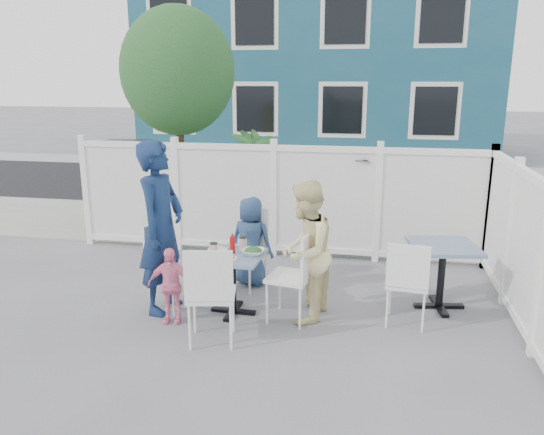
% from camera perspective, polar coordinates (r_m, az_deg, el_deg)
% --- Properties ---
extents(ground, '(80.00, 80.00, 0.00)m').
position_cam_1_polar(ground, '(5.61, -5.52, -11.69)').
color(ground, slate).
extents(near_sidewalk, '(24.00, 2.60, 0.01)m').
position_cam_1_polar(near_sidewalk, '(9.08, 1.21, -1.16)').
color(near_sidewalk, gray).
rests_on(near_sidewalk, ground).
extents(street, '(24.00, 5.00, 0.01)m').
position_cam_1_polar(street, '(12.64, 4.06, 3.35)').
color(street, black).
rests_on(street, ground).
extents(far_sidewalk, '(24.00, 1.60, 0.01)m').
position_cam_1_polar(far_sidewalk, '(15.68, 5.45, 5.54)').
color(far_sidewalk, gray).
rests_on(far_sidewalk, ground).
extents(building, '(11.00, 6.00, 6.00)m').
position_cam_1_polar(building, '(18.91, 5.16, 16.23)').
color(building, '#174E62').
rests_on(building, ground).
extents(fence_back, '(5.86, 0.08, 1.60)m').
position_cam_1_polar(fence_back, '(7.53, 0.19, 1.64)').
color(fence_back, white).
rests_on(fence_back, ground).
extents(fence_right, '(0.08, 3.66, 1.60)m').
position_cam_1_polar(fence_right, '(5.88, 25.57, -3.64)').
color(fence_right, white).
rests_on(fence_right, ground).
extents(tree, '(1.80, 1.62, 3.59)m').
position_cam_1_polar(tree, '(8.67, -10.15, 15.18)').
color(tree, '#382316').
rests_on(tree, ground).
extents(utility_cabinet, '(0.80, 0.62, 1.36)m').
position_cam_1_polar(utility_cabinet, '(9.99, -15.13, 3.77)').
color(utility_cabinet, gold).
rests_on(utility_cabinet, ground).
extents(potted_shrub_a, '(1.34, 1.34, 1.72)m').
position_cam_1_polar(potted_shrub_a, '(8.27, -1.61, 3.34)').
color(potted_shrub_a, '#194225').
rests_on(potted_shrub_a, ground).
extents(potted_shrub_b, '(1.73, 1.70, 1.46)m').
position_cam_1_polar(potted_shrub_b, '(8.01, 9.12, 1.83)').
color(potted_shrub_b, '#194225').
rests_on(potted_shrub_b, ground).
extents(main_table, '(0.66, 0.66, 0.67)m').
position_cam_1_polar(main_table, '(5.73, -4.26, -5.44)').
color(main_table, slate).
rests_on(main_table, ground).
extents(spare_table, '(0.81, 0.81, 0.74)m').
position_cam_1_polar(spare_table, '(6.11, 17.88, -4.29)').
color(spare_table, slate).
rests_on(spare_table, ground).
extents(chair_left, '(0.55, 0.56, 0.95)m').
position_cam_1_polar(chair_left, '(6.01, -11.27, -4.35)').
color(chair_left, white).
rests_on(chair_left, ground).
extents(chair_right, '(0.50, 0.51, 0.98)m').
position_cam_1_polar(chair_right, '(5.52, 2.75, -5.64)').
color(chair_right, white).
rests_on(chair_right, ground).
extents(chair_back, '(0.56, 0.55, 0.97)m').
position_cam_1_polar(chair_back, '(6.50, -2.56, -2.50)').
color(chair_back, white).
rests_on(chair_back, ground).
extents(chair_near, '(0.53, 0.52, 0.99)m').
position_cam_1_polar(chair_near, '(5.04, -6.67, -7.65)').
color(chair_near, white).
rests_on(chair_near, ground).
extents(chair_spare, '(0.46, 0.44, 0.92)m').
position_cam_1_polar(chair_spare, '(5.57, 14.38, -6.32)').
color(chair_spare, white).
rests_on(chair_spare, ground).
extents(man, '(0.51, 0.72, 1.88)m').
position_cam_1_polar(man, '(5.81, -11.84, -1.06)').
color(man, '#12254B').
rests_on(man, ground).
extents(woman, '(0.67, 0.81, 1.50)m').
position_cam_1_polar(woman, '(5.52, 3.59, -3.71)').
color(woman, '#E2CA52').
rests_on(woman, ground).
extents(boy, '(0.61, 0.46, 1.11)m').
position_cam_1_polar(boy, '(6.51, -2.26, -2.57)').
color(boy, navy).
rests_on(boy, ground).
extents(toddler, '(0.50, 0.25, 0.82)m').
position_cam_1_polar(toddler, '(5.65, -10.87, -7.17)').
color(toddler, pink).
rests_on(toddler, ground).
extents(plate_main, '(0.23, 0.23, 0.01)m').
position_cam_1_polar(plate_main, '(5.54, -4.94, -4.41)').
color(plate_main, white).
rests_on(plate_main, main_table).
extents(plate_side, '(0.22, 0.22, 0.02)m').
position_cam_1_polar(plate_side, '(5.84, -5.86, -3.42)').
color(plate_side, white).
rests_on(plate_side, main_table).
extents(salad_bowl, '(0.24, 0.24, 0.06)m').
position_cam_1_polar(salad_bowl, '(5.66, -2.03, -3.72)').
color(salad_bowl, white).
rests_on(salad_bowl, main_table).
extents(coffee_cup_a, '(0.08, 0.08, 0.12)m').
position_cam_1_polar(coffee_cup_a, '(5.69, -6.28, -3.40)').
color(coffee_cup_a, beige).
rests_on(coffee_cup_a, main_table).
extents(coffee_cup_b, '(0.09, 0.09, 0.13)m').
position_cam_1_polar(coffee_cup_b, '(5.83, -3.14, -2.80)').
color(coffee_cup_b, beige).
rests_on(coffee_cup_b, main_table).
extents(ketchup_bottle, '(0.06, 0.06, 0.18)m').
position_cam_1_polar(ketchup_bottle, '(5.70, -4.28, -2.98)').
color(ketchup_bottle, '#AF0D0C').
rests_on(ketchup_bottle, main_table).
extents(salt_shaker, '(0.03, 0.03, 0.07)m').
position_cam_1_polar(salt_shaker, '(5.89, -4.70, -2.99)').
color(salt_shaker, white).
rests_on(salt_shaker, main_table).
extents(pepper_shaker, '(0.03, 0.03, 0.07)m').
position_cam_1_polar(pepper_shaker, '(5.94, -4.15, -2.77)').
color(pepper_shaker, black).
rests_on(pepper_shaker, main_table).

